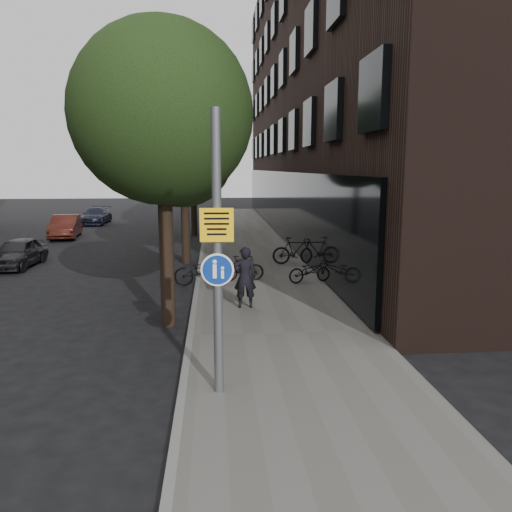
{
  "coord_description": "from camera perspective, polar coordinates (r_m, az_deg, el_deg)",
  "views": [
    {
      "loc": [
        -1.39,
        -8.0,
        4.01
      ],
      "look_at": [
        -0.44,
        3.3,
        2.0
      ],
      "focal_mm": 35.0,
      "sensor_mm": 36.0,
      "label": 1
    }
  ],
  "objects": [
    {
      "name": "street_tree_near",
      "position": [
        12.74,
        -10.26,
        14.84
      ],
      "size": [
        4.4,
        4.4,
        7.5
      ],
      "color": "black",
      "rests_on": "ground"
    },
    {
      "name": "parked_car_far",
      "position": [
        37.96,
        -17.8,
        4.41
      ],
      "size": [
        1.7,
        4.09,
        1.18
      ],
      "primitive_type": "imported",
      "rotation": [
        0.0,
        0.0,
        -0.01
      ],
      "color": "black",
      "rests_on": "ground"
    },
    {
      "name": "building_right_dark_brick",
      "position": [
        31.98,
        14.04,
        18.75
      ],
      "size": [
        12.0,
        40.0,
        18.0
      ],
      "primitive_type": "cube",
      "color": "black",
      "rests_on": "ground"
    },
    {
      "name": "parked_bike_curb_far",
      "position": [
        17.33,
        -1.55,
        -1.4
      ],
      "size": [
        1.53,
        0.57,
        0.9
      ],
      "primitive_type": "imported",
      "rotation": [
        0.0,
        0.0,
        1.67
      ],
      "color": "black",
      "rests_on": "sidewalk"
    },
    {
      "name": "parked_car_near",
      "position": [
        22.54,
        -25.54,
        0.35
      ],
      "size": [
        1.57,
        3.56,
        1.19
      ],
      "primitive_type": "imported",
      "rotation": [
        0.0,
        0.0,
        -0.05
      ],
      "color": "black",
      "rests_on": "ground"
    },
    {
      "name": "curb_edge",
      "position": [
        18.44,
        -6.59,
        -2.37
      ],
      "size": [
        0.15,
        60.0,
        0.13
      ],
      "primitive_type": "cube",
      "color": "slate",
      "rests_on": "ground"
    },
    {
      "name": "parked_car_mid",
      "position": [
        30.9,
        -20.94,
        3.16
      ],
      "size": [
        1.88,
        4.14,
        1.32
      ],
      "primitive_type": "imported",
      "rotation": [
        0.0,
        0.0,
        0.13
      ],
      "color": "#4D1C16",
      "rests_on": "ground"
    },
    {
      "name": "parked_bike_facade_near",
      "position": [
        17.2,
        6.21,
        -1.66
      ],
      "size": [
        1.67,
        0.94,
        0.83
      ],
      "primitive_type": "imported",
      "rotation": [
        0.0,
        0.0,
        1.83
      ],
      "color": "black",
      "rests_on": "sidewalk"
    },
    {
      "name": "ground",
      "position": [
        9.06,
        4.71,
        -16.26
      ],
      "size": [
        120.0,
        120.0,
        0.0
      ],
      "primitive_type": "plane",
      "color": "black",
      "rests_on": "ground"
    },
    {
      "name": "signpost",
      "position": [
        8.41,
        -4.44,
        0.14
      ],
      "size": [
        0.56,
        0.16,
        4.85
      ],
      "rotation": [
        0.0,
        0.0,
        -0.05
      ],
      "color": "#595B5E",
      "rests_on": "sidewalk"
    },
    {
      "name": "street_tree_mid",
      "position": [
        21.2,
        -8.07,
        12.94
      ],
      "size": [
        5.0,
        5.0,
        7.8
      ],
      "color": "black",
      "rests_on": "ground"
    },
    {
      "name": "sidewalk",
      "position": [
        18.5,
        0.4,
        -2.27
      ],
      "size": [
        4.5,
        60.0,
        0.12
      ],
      "primitive_type": "cube",
      "color": "#5E5C57",
      "rests_on": "ground"
    },
    {
      "name": "parked_bike_facade_far",
      "position": [
        20.37,
        4.5,
        0.6
      ],
      "size": [
        1.88,
        0.63,
        1.11
      ],
      "primitive_type": "imported",
      "rotation": [
        0.0,
        0.0,
        1.51
      ],
      "color": "black",
      "rests_on": "sidewalk"
    },
    {
      "name": "parked_bike_curb_near",
      "position": [
        16.72,
        -6.1,
        -1.69
      ],
      "size": [
        1.93,
        0.72,
        1.01
      ],
      "primitive_type": "imported",
      "rotation": [
        0.0,
        0.0,
        1.54
      ],
      "color": "black",
      "rests_on": "sidewalk"
    },
    {
      "name": "pedestrian",
      "position": [
        13.96,
        -1.29,
        -2.46
      ],
      "size": [
        0.64,
        0.42,
        1.74
      ],
      "primitive_type": "imported",
      "rotation": [
        0.0,
        0.0,
        3.15
      ],
      "color": "black",
      "rests_on": "sidewalk"
    },
    {
      "name": "street_tree_far",
      "position": [
        30.19,
        -7.11,
        12.07
      ],
      "size": [
        5.0,
        5.0,
        7.8
      ],
      "color": "black",
      "rests_on": "ground"
    }
  ]
}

